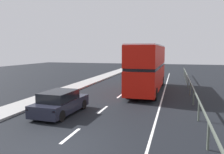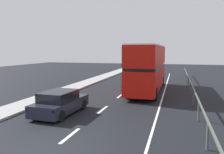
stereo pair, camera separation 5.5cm
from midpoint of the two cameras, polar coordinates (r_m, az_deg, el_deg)
The scene contains 5 objects.
ground_plane at distance 9.82m, azimuth -13.99°, elevation -17.02°, with size 73.36×120.00×0.10m, color black.
lane_paint_markings at distance 17.18m, azimuth 7.73°, elevation -6.40°, with size 3.70×46.00×0.01m.
bridge_side_railing at distance 17.08m, azimuth 19.77°, elevation -3.60°, with size 0.10×42.00×1.16m.
double_decker_bus_red at distance 21.79m, azimuth 8.93°, elevation 2.55°, with size 2.62×10.84×4.38m.
hatchback_car_near at distance 14.31m, azimuth -12.97°, elevation -6.34°, with size 2.01×4.31×1.43m.
Camera 1 is at (4.51, -7.79, 3.85)m, focal length 36.38 mm.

